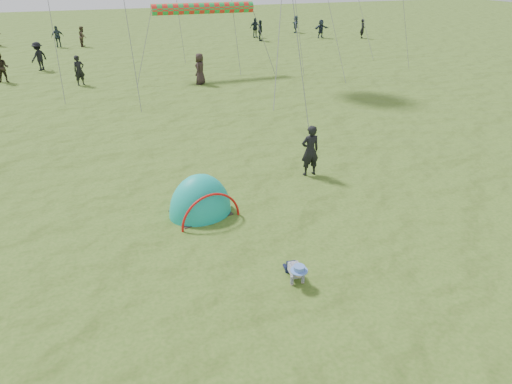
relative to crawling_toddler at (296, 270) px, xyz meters
name	(u,v)px	position (x,y,z in m)	size (l,w,h in m)	color
ground	(320,257)	(0.92, 0.60, -0.26)	(140.00, 140.00, 0.00)	#345618
crawling_toddler	(296,270)	(0.00, 0.00, 0.00)	(0.48, 0.69, 0.53)	black
popup_tent	(201,213)	(-1.21, 3.69, -0.26)	(1.78, 1.47, 2.31)	teal
standing_adult	(310,151)	(2.78, 4.97, 0.58)	(0.62, 0.41, 1.69)	black
crowd_person_0	(363,29)	(21.10, 30.95, 0.58)	(0.62, 0.40, 1.69)	black
crowd_person_1	(83,37)	(-3.34, 34.90, 0.55)	(0.79, 0.61, 1.62)	#44372C
crowd_person_2	(58,37)	(-5.29, 35.28, 0.58)	(0.99, 0.41, 1.69)	#26333A
crowd_person_5	(321,29)	(17.58, 32.46, 0.55)	(1.51, 0.48, 1.63)	#202838
crowd_person_6	(79,70)	(-3.93, 20.68, 0.57)	(0.61, 0.40, 1.66)	black
crowd_person_8	(260,31)	(11.63, 32.72, 0.62)	(1.03, 0.43, 1.76)	black
crowd_person_9	(39,56)	(-6.27, 25.85, 0.63)	(1.15, 0.66, 1.79)	black
crowd_person_10	(200,69)	(2.56, 18.56, 0.60)	(0.84, 0.55, 1.73)	black
crowd_person_11	(296,24)	(16.90, 36.58, 0.54)	(1.49, 0.48, 1.61)	#20313B
crowd_person_13	(2,68)	(-8.12, 22.90, 0.59)	(0.83, 0.65, 1.70)	black
crowd_person_14	(255,28)	(11.90, 34.81, 0.61)	(1.02, 0.43, 1.74)	#1C262D
rainbow_tube_kite	(203,8)	(3.55, 21.06, 3.61)	(0.64, 0.64, 6.13)	red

